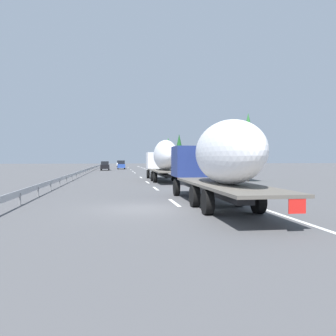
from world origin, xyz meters
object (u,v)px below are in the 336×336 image
Objects in this scene: truck_trailing at (217,159)px; car_white_van at (120,164)px; car_black_suv at (105,166)px; truck_lead at (163,158)px; road_sign at (165,159)px; car_blue_sedan at (121,165)px.

car_white_van is at bearing 2.40° from truck_trailing.
truck_trailing is 92.88m from car_white_van.
car_black_suv is at bearing 174.75° from car_white_van.
truck_lead is 1.01× the size of truck_trailing.
car_white_van is (92.79, 3.90, -1.37)m from truck_trailing.
truck_lead is 3.44× the size of car_black_suv.
road_sign reaches higher than car_black_suv.
truck_trailing is 3.23× the size of car_white_van.
car_black_suv is at bearing 7.23° from truck_trailing.
truck_lead reaches higher than truck_trailing.
truck_trailing is (-19.77, -0.00, -0.09)m from truck_lead.
car_black_suv is (56.78, 7.21, -1.39)m from truck_trailing.
truck_lead reaches higher than road_sign.
truck_trailing reaches higher than road_sign.
truck_trailing reaches higher than car_white_van.
car_white_van is (73.02, 3.90, -1.46)m from truck_lead.
truck_lead is at bearing -168.98° from car_black_suv.
truck_lead is at bearing -176.95° from car_white_van.
car_black_suv is 0.94× the size of car_white_van.
car_white_van reaches higher than car_black_suv.
car_blue_sedan is at bearing -179.77° from car_white_van.
truck_trailing is at bearing -172.77° from car_black_suv.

